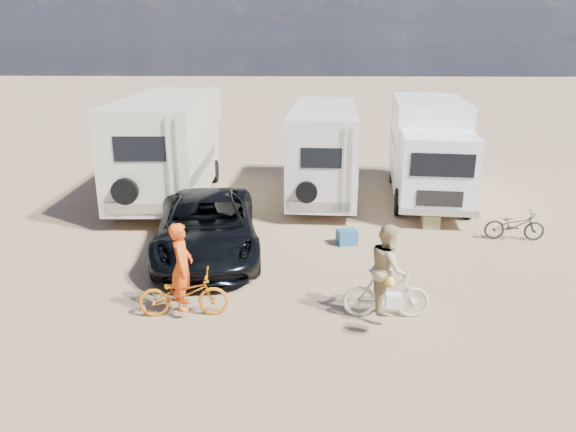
{
  "coord_description": "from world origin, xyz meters",
  "views": [
    {
      "loc": [
        -0.6,
        -11.25,
        5.33
      ],
      "look_at": [
        -0.93,
        1.08,
        1.3
      ],
      "focal_mm": 34.18,
      "sensor_mm": 36.0,
      "label": 1
    }
  ],
  "objects_px": {
    "dark_suv": "(207,226)",
    "bike_parked": "(515,225)",
    "box_truck": "(429,152)",
    "bike_man": "(184,294)",
    "bike_woman": "(386,294)",
    "rv_left": "(170,149)",
    "rv_main": "(323,153)",
    "rider_woman": "(387,276)",
    "crate": "(430,221)",
    "rider_man": "(182,275)",
    "cooler": "(347,237)"
  },
  "relations": [
    {
      "from": "rv_main",
      "to": "rider_woman",
      "type": "distance_m",
      "value": 8.85
    },
    {
      "from": "box_truck",
      "to": "bike_man",
      "type": "distance_m",
      "value": 10.93
    },
    {
      "from": "box_truck",
      "to": "cooler",
      "type": "distance_m",
      "value": 5.65
    },
    {
      "from": "bike_man",
      "to": "bike_parked",
      "type": "distance_m",
      "value": 9.38
    },
    {
      "from": "rider_man",
      "to": "cooler",
      "type": "height_order",
      "value": "rider_man"
    },
    {
      "from": "bike_woman",
      "to": "bike_parked",
      "type": "xyz_separation_m",
      "value": [
        4.17,
        4.53,
        -0.09
      ]
    },
    {
      "from": "dark_suv",
      "to": "bike_parked",
      "type": "height_order",
      "value": "dark_suv"
    },
    {
      "from": "rv_left",
      "to": "dark_suv",
      "type": "relative_size",
      "value": 1.34
    },
    {
      "from": "rv_left",
      "to": "cooler",
      "type": "height_order",
      "value": "rv_left"
    },
    {
      "from": "rv_left",
      "to": "bike_woman",
      "type": "relative_size",
      "value": 4.26
    },
    {
      "from": "bike_parked",
      "to": "cooler",
      "type": "relative_size",
      "value": 3.11
    },
    {
      "from": "cooler",
      "to": "crate",
      "type": "distance_m",
      "value": 2.96
    },
    {
      "from": "bike_man",
      "to": "rider_man",
      "type": "bearing_deg",
      "value": -0.0
    },
    {
      "from": "box_truck",
      "to": "rider_man",
      "type": "xyz_separation_m",
      "value": [
        -6.64,
        -8.6,
        -0.76
      ]
    },
    {
      "from": "dark_suv",
      "to": "rider_man",
      "type": "xyz_separation_m",
      "value": [
        0.09,
        -3.34,
        0.13
      ]
    },
    {
      "from": "rv_left",
      "to": "bike_woman",
      "type": "xyz_separation_m",
      "value": [
        6.2,
        -8.43,
        -1.21
      ]
    },
    {
      "from": "rv_left",
      "to": "bike_woman",
      "type": "height_order",
      "value": "rv_left"
    },
    {
      "from": "rv_left",
      "to": "bike_parked",
      "type": "distance_m",
      "value": 11.15
    },
    {
      "from": "bike_woman",
      "to": "crate",
      "type": "xyz_separation_m",
      "value": [
        2.11,
        5.53,
        -0.32
      ]
    },
    {
      "from": "dark_suv",
      "to": "bike_woman",
      "type": "bearing_deg",
      "value": -47.09
    },
    {
      "from": "rv_left",
      "to": "bike_woman",
      "type": "bearing_deg",
      "value": -54.91
    },
    {
      "from": "rider_woman",
      "to": "cooler",
      "type": "xyz_separation_m",
      "value": [
        -0.46,
        4.05,
        -0.68
      ]
    },
    {
      "from": "rv_main",
      "to": "dark_suv",
      "type": "bearing_deg",
      "value": -116.84
    },
    {
      "from": "rv_main",
      "to": "cooler",
      "type": "xyz_separation_m",
      "value": [
        0.5,
        -4.72,
        -1.35
      ]
    },
    {
      "from": "rv_left",
      "to": "bike_man",
      "type": "height_order",
      "value": "rv_left"
    },
    {
      "from": "box_truck",
      "to": "bike_man",
      "type": "relative_size",
      "value": 3.8
    },
    {
      "from": "rider_woman",
      "to": "bike_parked",
      "type": "xyz_separation_m",
      "value": [
        4.17,
        4.53,
        -0.47
      ]
    },
    {
      "from": "bike_parked",
      "to": "crate",
      "type": "xyz_separation_m",
      "value": [
        -2.06,
        0.99,
        -0.22
      ]
    },
    {
      "from": "rv_left",
      "to": "rider_man",
      "type": "xyz_separation_m",
      "value": [
        2.17,
        -8.46,
        -0.84
      ]
    },
    {
      "from": "box_truck",
      "to": "rider_woman",
      "type": "height_order",
      "value": "box_truck"
    },
    {
      "from": "rider_woman",
      "to": "crate",
      "type": "xyz_separation_m",
      "value": [
        2.11,
        5.53,
        -0.69
      ]
    },
    {
      "from": "rv_main",
      "to": "rider_woman",
      "type": "height_order",
      "value": "rv_main"
    },
    {
      "from": "rv_left",
      "to": "cooler",
      "type": "distance_m",
      "value": 7.37
    },
    {
      "from": "bike_woman",
      "to": "rv_left",
      "type": "bearing_deg",
      "value": 37.09
    },
    {
      "from": "bike_man",
      "to": "rider_woman",
      "type": "relative_size",
      "value": 1.0
    },
    {
      "from": "dark_suv",
      "to": "cooler",
      "type": "bearing_deg",
      "value": 3.29
    },
    {
      "from": "rv_main",
      "to": "crate",
      "type": "height_order",
      "value": "rv_main"
    },
    {
      "from": "rider_man",
      "to": "crate",
      "type": "relative_size",
      "value": 3.64
    },
    {
      "from": "rider_woman",
      "to": "rv_main",
      "type": "bearing_deg",
      "value": 7.06
    },
    {
      "from": "rv_main",
      "to": "rider_woman",
      "type": "relative_size",
      "value": 3.71
    },
    {
      "from": "dark_suv",
      "to": "crate",
      "type": "xyz_separation_m",
      "value": [
        6.22,
        2.22,
        -0.56
      ]
    },
    {
      "from": "rv_main",
      "to": "bike_man",
      "type": "distance_m",
      "value": 9.38
    },
    {
      "from": "bike_woman",
      "to": "crate",
      "type": "height_order",
      "value": "bike_woman"
    },
    {
      "from": "box_truck",
      "to": "dark_suv",
      "type": "relative_size",
      "value": 1.25
    },
    {
      "from": "cooler",
      "to": "bike_woman",
      "type": "bearing_deg",
      "value": -98.54
    },
    {
      "from": "dark_suv",
      "to": "crate",
      "type": "relative_size",
      "value": 11.12
    },
    {
      "from": "dark_suv",
      "to": "box_truck",
      "type": "bearing_deg",
      "value": 29.73
    },
    {
      "from": "rider_man",
      "to": "cooler",
      "type": "xyz_separation_m",
      "value": [
        3.56,
        4.09,
        -0.68
      ]
    },
    {
      "from": "bike_man",
      "to": "bike_woman",
      "type": "bearing_deg",
      "value": -94.68
    },
    {
      "from": "rider_man",
      "to": "rider_woman",
      "type": "xyz_separation_m",
      "value": [
        4.02,
        0.03,
        0.0
      ]
    }
  ]
}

